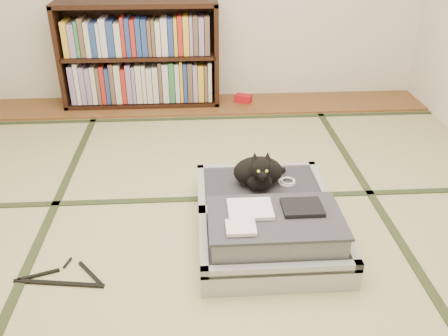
{
  "coord_description": "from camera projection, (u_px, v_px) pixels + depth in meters",
  "views": [
    {
      "loc": [
        -0.11,
        -2.14,
        1.63
      ],
      "look_at": [
        0.05,
        0.35,
        0.25
      ],
      "focal_mm": 38.0,
      "sensor_mm": 36.0,
      "label": 1
    }
  ],
  "objects": [
    {
      "name": "floor",
      "position": [
        219.0,
        237.0,
        2.66
      ],
      "size": [
        4.5,
        4.5,
        0.0
      ],
      "primitive_type": "plane",
      "color": "tan",
      "rests_on": "ground"
    },
    {
      "name": "wood_strip",
      "position": [
        207.0,
        105.0,
        4.4
      ],
      "size": [
        4.0,
        0.5,
        0.02
      ],
      "primitive_type": "cube",
      "color": "brown",
      "rests_on": "ground"
    },
    {
      "name": "red_item",
      "position": [
        243.0,
        98.0,
        4.43
      ],
      "size": [
        0.17,
        0.14,
        0.07
      ],
      "primitive_type": "cube",
      "rotation": [
        0.0,
        0.0,
        -0.42
      ],
      "color": "red",
      "rests_on": "wood_strip"
    },
    {
      "name": "tatami_borders",
      "position": [
        215.0,
        190.0,
        3.09
      ],
      "size": [
        4.0,
        4.5,
        0.01
      ],
      "color": "#2D381E",
      "rests_on": "ground"
    },
    {
      "name": "bookcase",
      "position": [
        140.0,
        57.0,
        4.22
      ],
      "size": [
        1.4,
        0.32,
        0.92
      ],
      "color": "black",
      "rests_on": "wood_strip"
    },
    {
      "name": "suitcase",
      "position": [
        268.0,
        220.0,
        2.62
      ],
      "size": [
        0.77,
        1.02,
        0.3
      ],
      "color": "#A4A5A9",
      "rests_on": "floor"
    },
    {
      "name": "cat",
      "position": [
        259.0,
        172.0,
        2.8
      ],
      "size": [
        0.34,
        0.34,
        0.28
      ],
      "color": "black",
      "rests_on": "suitcase"
    },
    {
      "name": "cable_coil",
      "position": [
        287.0,
        182.0,
        2.89
      ],
      "size": [
        0.11,
        0.11,
        0.03
      ],
      "color": "white",
      "rests_on": "suitcase"
    },
    {
      "name": "hanger",
      "position": [
        62.0,
        278.0,
        2.36
      ],
      "size": [
        0.46,
        0.24,
        0.01
      ],
      "color": "black",
      "rests_on": "floor"
    }
  ]
}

